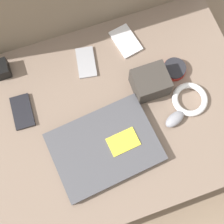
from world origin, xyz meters
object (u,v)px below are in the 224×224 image
at_px(phone_black, 22,112).
at_px(phone_silver, 126,41).
at_px(computer_mouse, 175,119).
at_px(phone_small, 86,62).
at_px(speaker_puck, 174,69).
at_px(camera_pouch, 150,82).
at_px(laptop, 105,147).
at_px(charger_brick, 2,69).

bearing_deg(phone_black, phone_silver, 20.45).
bearing_deg(phone_black, computer_mouse, -20.02).
bearing_deg(phone_small, phone_black, -148.62).
relative_size(speaker_puck, camera_pouch, 0.71).
bearing_deg(speaker_puck, phone_black, 177.06).
bearing_deg(phone_black, speaker_puck, -0.41).
height_order(speaker_puck, phone_black, speaker_puck).
distance_m(computer_mouse, camera_pouch, 0.14).
xyz_separation_m(laptop, phone_silver, (0.18, 0.32, -0.01)).
bearing_deg(charger_brick, computer_mouse, -36.08).
bearing_deg(computer_mouse, camera_pouch, 82.97).
distance_m(phone_silver, phone_small, 0.15).
bearing_deg(camera_pouch, laptop, -144.63).
relative_size(camera_pouch, charger_brick, 1.94).
xyz_separation_m(speaker_puck, phone_black, (-0.50, 0.03, -0.01)).
relative_size(computer_mouse, phone_small, 0.67).
xyz_separation_m(computer_mouse, speaker_puck, (0.06, 0.16, -0.00)).
xyz_separation_m(phone_black, charger_brick, (-0.02, 0.16, 0.02)).
height_order(phone_black, phone_small, phone_black).
bearing_deg(camera_pouch, computer_mouse, -75.49).
distance_m(speaker_puck, camera_pouch, 0.11).
xyz_separation_m(phone_small, charger_brick, (-0.27, 0.06, 0.02)).
distance_m(phone_silver, charger_brick, 0.42).
xyz_separation_m(speaker_puck, phone_small, (-0.26, 0.12, -0.01)).
bearing_deg(computer_mouse, charger_brick, 122.38).
relative_size(phone_black, camera_pouch, 1.04).
bearing_deg(phone_small, charger_brick, 177.15).
bearing_deg(phone_silver, camera_pouch, -96.44).
xyz_separation_m(speaker_puck, phone_silver, (-0.11, 0.15, -0.01)).
relative_size(speaker_puck, charger_brick, 1.38).
height_order(computer_mouse, speaker_puck, computer_mouse).
relative_size(phone_silver, camera_pouch, 1.14).
distance_m(phone_black, charger_brick, 0.16).
height_order(phone_silver, charger_brick, charger_brick).
distance_m(phone_black, phone_small, 0.26).
relative_size(phone_silver, phone_small, 1.06).
distance_m(laptop, speaker_puck, 0.34).
height_order(laptop, speaker_puck, laptop).
distance_m(computer_mouse, speaker_puck, 0.17).
distance_m(laptop, phone_small, 0.29).
bearing_deg(computer_mouse, phone_black, 135.91).
bearing_deg(phone_silver, phone_small, -179.34).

